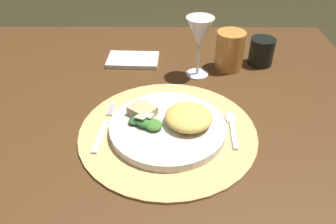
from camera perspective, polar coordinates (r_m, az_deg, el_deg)
name	(u,v)px	position (r m, az deg, el deg)	size (l,w,h in m)	color
dining_table	(147,157)	(0.93, -3.54, -7.62)	(1.18, 1.00, 0.71)	#4E3117
placemat	(168,132)	(0.74, -0.02, -3.35)	(0.39, 0.39, 0.01)	tan
dinner_plate	(168,127)	(0.74, -0.02, -2.63)	(0.25, 0.25, 0.02)	silver
pasta_serving	(188,117)	(0.72, 3.47, -0.83)	(0.11, 0.10, 0.03)	#E4BE55
salad_greens	(146,122)	(0.72, -3.73, -1.73)	(0.09, 0.07, 0.02)	#33702A
bread_piece	(141,111)	(0.75, -4.63, 0.19)	(0.06, 0.04, 0.02)	tan
fork	(103,129)	(0.76, -10.83, -2.82)	(0.03, 0.17, 0.00)	silver
spoon	(232,123)	(0.77, 10.67, -1.85)	(0.03, 0.13, 0.01)	silver
napkin	(133,60)	(1.02, -5.92, 8.72)	(0.15, 0.09, 0.01)	white
wine_glass	(199,34)	(0.90, 5.33, 12.90)	(0.07, 0.07, 0.17)	silver
amber_tumbler	(230,51)	(0.98, 10.37, 10.16)	(0.08, 0.08, 0.11)	#C68337
dark_tumbler	(261,51)	(1.03, 15.49, 9.81)	(0.07, 0.07, 0.08)	black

